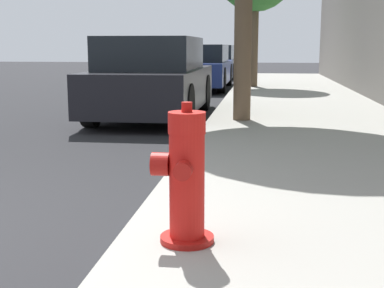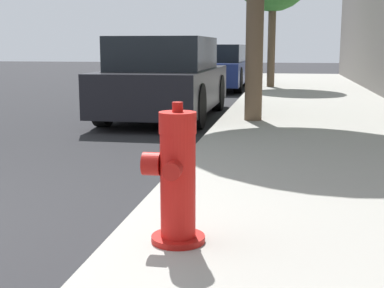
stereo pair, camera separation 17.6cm
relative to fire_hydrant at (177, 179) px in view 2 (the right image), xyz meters
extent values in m
cylinder|color=#A91511|center=(0.01, 0.00, -0.35)|extent=(0.31, 0.31, 0.04)
cylinder|color=red|center=(0.01, 0.00, -0.04)|extent=(0.20, 0.20, 0.60)
cylinder|color=red|center=(0.01, 0.00, 0.32)|extent=(0.21, 0.21, 0.12)
cylinder|color=#A91511|center=(0.01, 0.00, 0.41)|extent=(0.06, 0.06, 0.06)
cylinder|color=#A91511|center=(0.01, -0.14, 0.08)|extent=(0.10, 0.08, 0.10)
cylinder|color=#A91511|center=(0.01, 0.14, 0.08)|extent=(0.10, 0.08, 0.10)
cylinder|color=#A91511|center=(-0.14, 0.00, 0.08)|extent=(0.10, 0.13, 0.13)
cube|color=black|center=(-1.49, 6.38, 0.02)|extent=(1.66, 4.04, 0.67)
cube|color=black|center=(-1.49, 6.21, 0.63)|extent=(1.53, 2.22, 0.55)
cylinder|color=black|center=(-2.24, 7.63, -0.16)|extent=(0.20, 0.70, 0.70)
cylinder|color=black|center=(-0.74, 7.63, -0.16)|extent=(0.20, 0.70, 0.70)
cylinder|color=black|center=(-2.24, 5.12, -0.16)|extent=(0.20, 0.70, 0.70)
cylinder|color=black|center=(-0.74, 5.12, -0.16)|extent=(0.20, 0.70, 0.70)
cube|color=navy|center=(-1.45, 13.04, -0.01)|extent=(1.69, 4.60, 0.61)
cube|color=black|center=(-1.45, 12.86, 0.55)|extent=(1.55, 2.53, 0.49)
cylinder|color=black|center=(-2.22, 14.47, -0.16)|extent=(0.20, 0.70, 0.70)
cylinder|color=black|center=(-0.69, 14.47, -0.16)|extent=(0.20, 0.70, 0.70)
cylinder|color=black|center=(-2.22, 11.62, -0.16)|extent=(0.20, 0.70, 0.70)
cylinder|color=black|center=(-0.69, 11.62, -0.16)|extent=(0.20, 0.70, 0.70)
cube|color=#4C5156|center=(-1.60, 19.16, -0.06)|extent=(1.73, 4.58, 0.56)
cube|color=black|center=(-1.60, 18.97, 0.51)|extent=(1.59, 2.52, 0.57)
cylinder|color=black|center=(-2.39, 20.57, -0.20)|extent=(0.20, 0.61, 0.61)
cylinder|color=black|center=(-0.82, 20.57, -0.20)|extent=(0.20, 0.61, 0.61)
cylinder|color=black|center=(-2.39, 17.74, -0.20)|extent=(0.20, 0.61, 0.61)
cylinder|color=black|center=(-0.82, 17.74, -0.20)|extent=(0.20, 0.61, 0.61)
cylinder|color=brown|center=(0.11, 5.29, 0.99)|extent=(0.26, 0.26, 2.72)
cylinder|color=brown|center=(0.16, 12.31, 0.84)|extent=(0.21, 0.21, 2.43)
camera|label=1|loc=(0.42, -2.90, 0.74)|focal=50.00mm
camera|label=2|loc=(0.59, -2.88, 0.74)|focal=50.00mm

